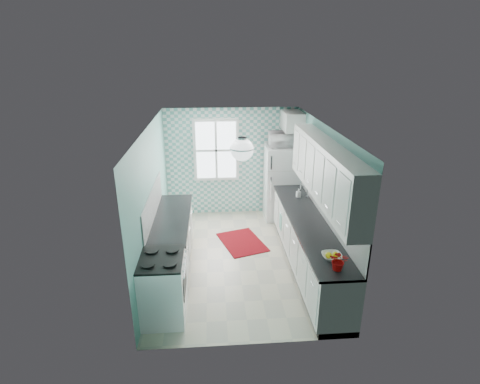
{
  "coord_description": "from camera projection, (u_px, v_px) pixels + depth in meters",
  "views": [
    {
      "loc": [
        -0.43,
        -6.13,
        3.7
      ],
      "look_at": [
        0.05,
        0.25,
        1.25
      ],
      "focal_mm": 28.0,
      "sensor_mm": 36.0,
      "label": 1
    }
  ],
  "objects": [
    {
      "name": "ceiling_light",
      "position": [
        242.0,
        149.0,
        5.49
      ],
      "size": [
        0.34,
        0.34,
        0.35
      ],
      "color": "silver",
      "rests_on": "ceiling"
    },
    {
      "name": "accent_wall",
      "position": [
        232.0,
        162.0,
        8.65
      ],
      "size": [
        3.0,
        0.01,
        2.5
      ],
      "primitive_type": "cube",
      "color": "#5FAAA3",
      "rests_on": "wall_back"
    },
    {
      "name": "rug",
      "position": [
        242.0,
        242.0,
        7.65
      ],
      "size": [
        1.05,
        1.27,
        0.02
      ],
      "primitive_type": "cube",
      "rotation": [
        0.0,
        0.0,
        0.31
      ],
      "color": "maroon",
      "rests_on": "floor"
    },
    {
      "name": "base_cabinets_right",
      "position": [
        308.0,
        245.0,
        6.61
      ],
      "size": [
        0.6,
        3.6,
        0.9
      ],
      "primitive_type": "cube",
      "color": "white",
      "rests_on": "floor"
    },
    {
      "name": "microwave",
      "position": [
        283.0,
        139.0,
        8.17
      ],
      "size": [
        0.61,
        0.44,
        0.33
      ],
      "primitive_type": "imported",
      "rotation": [
        0.0,
        0.0,
        3.21
      ],
      "color": "white",
      "rests_on": "fridge"
    },
    {
      "name": "wall_back",
      "position": [
        231.0,
        162.0,
        8.67
      ],
      "size": [
        3.0,
        0.02,
        2.5
      ],
      "primitive_type": "cube",
      "color": "#67AA9F",
      "rests_on": "floor"
    },
    {
      "name": "backsplash_right",
      "position": [
        327.0,
        206.0,
        6.37
      ],
      "size": [
        0.02,
        3.6,
        0.51
      ],
      "primitive_type": "cube",
      "color": "white",
      "rests_on": "wall_right"
    },
    {
      "name": "backsplash_left",
      "position": [
        153.0,
        204.0,
        6.46
      ],
      "size": [
        0.02,
        2.15,
        0.51
      ],
      "primitive_type": "cube",
      "color": "white",
      "rests_on": "wall_left"
    },
    {
      "name": "dish_towel",
      "position": [
        281.0,
        222.0,
        7.46
      ],
      "size": [
        0.04,
        0.22,
        0.33
      ],
      "primitive_type": "cube",
      "rotation": [
        0.0,
        0.0,
        -0.11
      ],
      "color": "teal",
      "rests_on": "base_cabinets_right"
    },
    {
      "name": "floor",
      "position": [
        238.0,
        259.0,
        7.07
      ],
      "size": [
        3.0,
        4.4,
        0.02
      ],
      "primitive_type": "cube",
      "color": "beige",
      "rests_on": "ground"
    },
    {
      "name": "wall_front",
      "position": [
        251.0,
        264.0,
        4.56
      ],
      "size": [
        3.0,
        0.02,
        2.5
      ],
      "primitive_type": "cube",
      "color": "#67AA9F",
      "rests_on": "floor"
    },
    {
      "name": "countertop_left",
      "position": [
        172.0,
        218.0,
        6.58
      ],
      "size": [
        0.63,
        2.15,
        0.04
      ],
      "primitive_type": "cube",
      "color": "black",
      "rests_on": "base_cabinets_left"
    },
    {
      "name": "ceiling",
      "position": [
        238.0,
        126.0,
        6.17
      ],
      "size": [
        3.0,
        4.4,
        0.02
      ],
      "primitive_type": "cube",
      "color": "white",
      "rests_on": "wall_back"
    },
    {
      "name": "countertop_right",
      "position": [
        308.0,
        221.0,
        6.45
      ],
      "size": [
        0.63,
        3.6,
        0.04
      ],
      "primitive_type": "cube",
      "color": "black",
      "rests_on": "base_cabinets_right"
    },
    {
      "name": "base_cabinets_left",
      "position": [
        172.0,
        242.0,
        6.75
      ],
      "size": [
        0.6,
        2.15,
        0.9
      ],
      "primitive_type": "cube",
      "color": "white",
      "rests_on": "floor"
    },
    {
      "name": "soap_bottle",
      "position": [
        299.0,
        193.0,
        7.42
      ],
      "size": [
        0.09,
        0.09,
        0.17
      ],
      "primitive_type": "imported",
      "rotation": [
        0.0,
        0.0,
        0.14
      ],
      "color": "#879CB2",
      "rests_on": "countertop_right"
    },
    {
      "name": "stove",
      "position": [
        163.0,
        286.0,
        5.4
      ],
      "size": [
        0.63,
        0.79,
        0.95
      ],
      "rotation": [
        0.0,
        0.0,
        0.03
      ],
      "color": "white",
      "rests_on": "floor"
    },
    {
      "name": "wall_right",
      "position": [
        322.0,
        195.0,
        6.72
      ],
      "size": [
        0.02,
        4.4,
        2.5
      ],
      "primitive_type": "cube",
      "color": "#67AA9F",
      "rests_on": "floor"
    },
    {
      "name": "upper_cabinets_right",
      "position": [
        325.0,
        171.0,
        5.92
      ],
      "size": [
        0.33,
        3.2,
        0.9
      ],
      "primitive_type": "cube",
      "color": "silver",
      "rests_on": "wall_right"
    },
    {
      "name": "potted_plant",
      "position": [
        339.0,
        261.0,
        4.95
      ],
      "size": [
        0.32,
        0.3,
        0.28
      ],
      "primitive_type": "imported",
      "rotation": [
        0.0,
        0.0,
        -0.43
      ],
      "color": "#AB223F",
      "rests_on": "countertop_right"
    },
    {
      "name": "window",
      "position": [
        216.0,
        150.0,
        8.5
      ],
      "size": [
        1.04,
        0.05,
        1.44
      ],
      "color": "white",
      "rests_on": "wall_back"
    },
    {
      "name": "wall_left",
      "position": [
        152.0,
        200.0,
        6.51
      ],
      "size": [
        0.02,
        4.4,
        2.5
      ],
      "primitive_type": "cube",
      "color": "#67AA9F",
      "rests_on": "floor"
    },
    {
      "name": "fridge",
      "position": [
        281.0,
        183.0,
        8.53
      ],
      "size": [
        0.74,
        0.73,
        1.69
      ],
      "rotation": [
        0.0,
        0.0,
        0.05
      ],
      "color": "white",
      "rests_on": "floor"
    },
    {
      "name": "sink",
      "position": [
        297.0,
        199.0,
        7.38
      ],
      "size": [
        0.57,
        0.48,
        0.53
      ],
      "rotation": [
        0.0,
        0.0,
        0.01
      ],
      "color": "silver",
      "rests_on": "countertop_right"
    },
    {
      "name": "upper_cabinet_fridge",
      "position": [
        292.0,
        121.0,
        8.05
      ],
      "size": [
        0.4,
        0.74,
        0.4
      ],
      "primitive_type": "cube",
      "color": "silver",
      "rests_on": "wall_right"
    },
    {
      "name": "fruit_bowl",
      "position": [
        332.0,
        256.0,
        5.25
      ],
      "size": [
        0.28,
        0.28,
        0.07
      ],
      "primitive_type": "imported",
      "rotation": [
        0.0,
        0.0,
        -0.01
      ],
      "color": "white",
      "rests_on": "countertop_right"
    }
  ]
}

